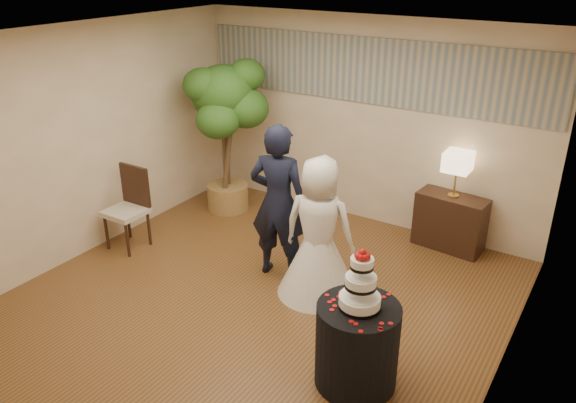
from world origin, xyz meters
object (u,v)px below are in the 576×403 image
Objects in this scene: groom at (278,202)px; table_lamp at (456,175)px; bride at (319,228)px; console at (450,222)px; side_chair at (125,210)px; cake_table at (357,345)px; ficus_tree at (225,137)px; wedding_cake at (361,279)px.

table_lamp is at bearing -144.81° from groom.
console is (0.90, 1.82, -0.44)m from bride.
groom is 1.74× the size of side_chair.
bride is 1.52× the size of side_chair.
bride reaches higher than cake_table.
cake_table is (1.00, -1.08, -0.41)m from bride.
ficus_tree reaches higher than bride.
bride reaches higher than table_lamp.
groom is at bearing 13.67° from side_chair.
groom is 0.62m from bride.
table_lamp is (1.50, 1.70, 0.09)m from groom.
table_lamp is 0.55× the size of side_chair.
console is 3.28m from ficus_tree.
side_chair is at bearing 0.76° from groom.
wedding_cake is at bearing 129.86° from groom.
groom is 3.17× the size of table_lamp.
cake_table is 0.35× the size of ficus_tree.
bride is 1.52m from cake_table.
table_lamp is 4.16m from side_chair.
bride is 2.04m from table_lamp.
cake_table is 0.92× the size of console.
ficus_tree reaches higher than table_lamp.
ficus_tree is (-3.23, 2.30, 0.73)m from cake_table.
bride is at bearing 155.80° from groom.
table_lamp is at bearing 31.76° from side_chair.
wedding_cake is (1.59, -1.19, 0.15)m from groom.
cake_table is at bearing 121.97° from bride.
side_chair is at bearing -147.71° from table_lamp.
ficus_tree is at bearing 144.48° from cake_table.
groom is at bearing 143.29° from wedding_cake.
wedding_cake is 2.89m from table_lamp.
side_chair is (-3.59, 0.68, 0.13)m from cake_table.
bride is 2.03× the size of cake_table.
console is at bearing 91.88° from wedding_cake.
wedding_cake is 2.98m from console.
ficus_tree is at bearing 144.48° from wedding_cake.
console is at bearing -127.40° from bride.
cake_table reaches higher than console.
wedding_cake is at bearing -82.30° from console.
ficus_tree reaches higher than wedding_cake.
cake_table is (1.59, -1.19, -0.53)m from groom.
table_lamp is at bearing 91.88° from cake_table.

